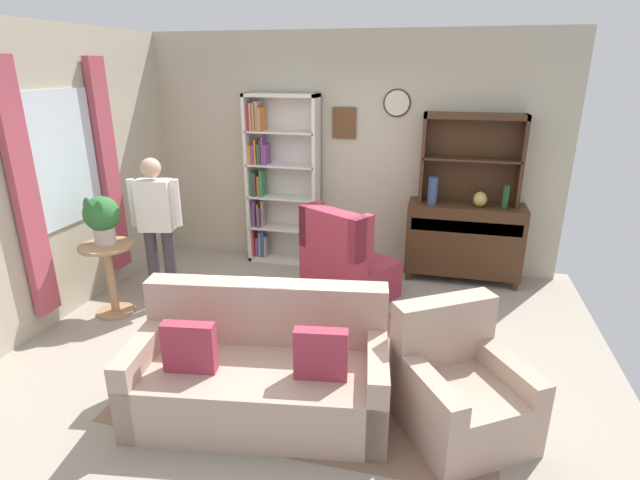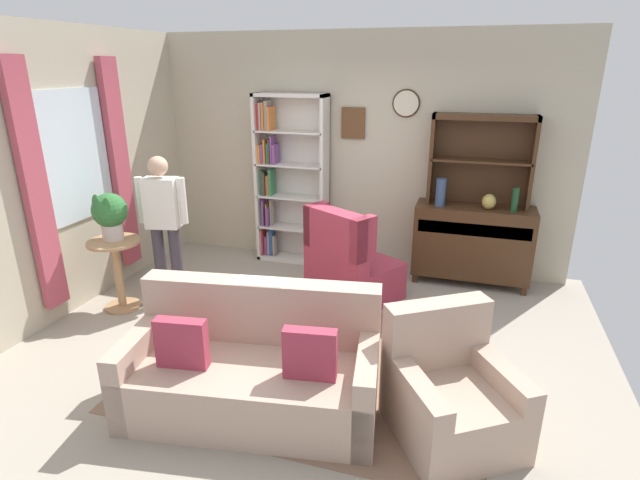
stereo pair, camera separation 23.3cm
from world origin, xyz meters
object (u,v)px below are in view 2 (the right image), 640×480
object	(u,v)px
wingback_chair	(349,268)
potted_plant_large	(109,213)
book_stack	(307,312)
bookshelf	(287,179)
couch_floral	(254,370)
sideboard	(472,241)
plant_stand	(117,267)
bottle_wine	(515,200)
vase_tall	(441,192)
person_reading	(164,219)
sideboard_hutch	(482,148)
coffee_table	(311,323)
armchair_floral	(451,397)
vase_round	(489,202)

from	to	relation	value
wingback_chair	potted_plant_large	xyz separation A→B (m)	(-2.26, -0.84, 0.64)
wingback_chair	book_stack	distance (m)	1.19
bookshelf	couch_floral	xyz separation A→B (m)	(0.82, -2.89, -0.76)
sideboard	plant_stand	world-z (taller)	sideboard
bookshelf	wingback_chair	size ratio (longest dim) A/B	1.93
bookshelf	bottle_wine	distance (m)	2.68
bookshelf	vase_tall	size ratio (longest dim) A/B	6.76
person_reading	couch_floral	bearing A→B (deg)	-40.78
sideboard	couch_floral	bearing A→B (deg)	-117.70
couch_floral	plant_stand	xyz separation A→B (m)	(-1.99, 1.05, 0.15)
person_reading	sideboard_hutch	bearing A→B (deg)	26.03
person_reading	coffee_table	size ratio (longest dim) A/B	1.95
couch_floral	plant_stand	world-z (taller)	couch_floral
sideboard	potted_plant_large	distance (m)	3.92
bottle_wine	sideboard	bearing A→B (deg)	167.11
sideboard	wingback_chair	world-z (taller)	wingback_chair
person_reading	sideboard	bearing A→B (deg)	24.37
bookshelf	armchair_floral	world-z (taller)	bookshelf
plant_stand	person_reading	distance (m)	0.68
bookshelf	armchair_floral	distance (m)	3.62
vase_round	bottle_wine	world-z (taller)	bottle_wine
bottle_wine	potted_plant_large	world-z (taller)	potted_plant_large
vase_round	plant_stand	world-z (taller)	vase_round
vase_tall	potted_plant_large	size ratio (longest dim) A/B	0.65
sideboard	coffee_table	xyz separation A→B (m)	(-1.26, -2.08, -0.16)
bookshelf	book_stack	xyz separation A→B (m)	(0.98, -2.16, -0.63)
vase_round	wingback_chair	size ratio (longest dim) A/B	0.16
bookshelf	sideboard_hutch	xyz separation A→B (m)	(2.29, 0.02, 0.49)
vase_tall	armchair_floral	bearing A→B (deg)	-83.02
bookshelf	sideboard	xyz separation A→B (m)	(2.29, -0.09, -0.56)
sideboard_hutch	vase_round	size ratio (longest dim) A/B	6.47
vase_tall	coffee_table	world-z (taller)	vase_tall
person_reading	armchair_floral	bearing A→B (deg)	-22.74
couch_floral	vase_tall	bearing A→B (deg)	68.35
sideboard_hutch	armchair_floral	distance (m)	3.05
bottle_wine	vase_round	bearing A→B (deg)	175.05
bookshelf	potted_plant_large	xyz separation A→B (m)	(-1.20, -1.81, -0.04)
sideboard	armchair_floral	distance (m)	2.67
sideboard_hutch	couch_floral	bearing A→B (deg)	-116.81
couch_floral	book_stack	bearing A→B (deg)	77.21
armchair_floral	wingback_chair	distance (m)	2.13
couch_floral	coffee_table	size ratio (longest dim) A/B	2.38
armchair_floral	wingback_chair	bearing A→B (deg)	122.80
bottle_wine	person_reading	world-z (taller)	person_reading
bookshelf	bottle_wine	bearing A→B (deg)	-3.78
vase_tall	book_stack	bearing A→B (deg)	-114.67
wingback_chair	potted_plant_large	distance (m)	2.50
vase_tall	plant_stand	distance (m)	3.55
couch_floral	coffee_table	xyz separation A→B (m)	(0.20, 0.72, 0.04)
couch_floral	plant_stand	distance (m)	2.26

